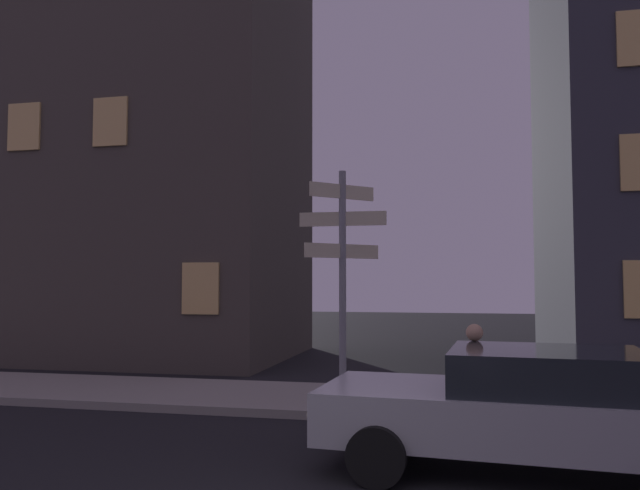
% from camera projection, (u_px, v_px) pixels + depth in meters
% --- Properties ---
extents(sidewalk_kerb, '(40.00, 2.71, 0.14)m').
position_uv_depth(sidewalk_kerb, '(359.00, 401.00, 10.97)').
color(sidewalk_kerb, gray).
rests_on(sidewalk_kerb, ground_plane).
extents(signpost, '(1.49, 1.08, 3.89)m').
position_uv_depth(signpost, '(343.00, 263.00, 10.57)').
color(signpost, gray).
rests_on(signpost, sidewalk_kerb).
extents(car_side_parked, '(4.72, 2.33, 1.39)m').
position_uv_depth(car_side_parked, '(528.00, 407.00, 7.06)').
color(car_side_parked, '#B7B7BC').
rests_on(car_side_parked, ground_plane).
extents(cyclist, '(1.81, 0.38, 1.61)m').
position_uv_depth(cyclist, '(471.00, 391.00, 8.09)').
color(cyclist, black).
rests_on(cyclist, ground_plane).
extents(building_left_block, '(9.59, 6.42, 15.16)m').
position_uv_depth(building_left_block, '(133.00, 100.00, 18.76)').
color(building_left_block, '#4C443D').
rests_on(building_left_block, ground_plane).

